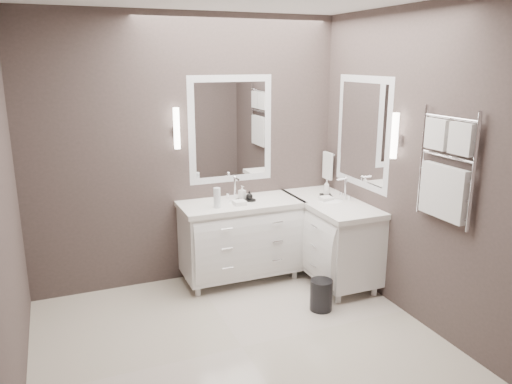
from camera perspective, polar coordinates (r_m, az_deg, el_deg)
name	(u,v)px	position (r m, az deg, el deg)	size (l,w,h in m)	color
floor	(242,348)	(4.22, -1.59, -17.36)	(3.20, 3.00, 0.01)	beige
wall_back	(188,152)	(5.09, -7.73, 4.61)	(3.20, 0.01, 2.70)	#433835
wall_front	(354,258)	(2.40, 11.12, -7.39)	(3.20, 0.01, 2.70)	#433835
wall_right	(416,168)	(4.49, 17.85, 2.64)	(0.01, 3.00, 2.70)	#433835
vanity_back	(241,235)	(5.18, -1.77, -4.98)	(1.24, 0.59, 0.97)	white
vanity_right	(330,234)	(5.27, 8.48, -4.81)	(0.59, 1.24, 0.97)	white
mirror_back	(231,130)	(5.17, -2.89, 7.13)	(0.90, 0.02, 1.10)	white
mirror_right	(363,132)	(5.07, 12.09, 6.67)	(0.02, 0.90, 1.10)	white
sconce_back	(177,129)	(4.94, -9.06, 7.11)	(0.06, 0.06, 0.40)	white
sconce_right	(395,137)	(4.56, 15.55, 6.11)	(0.06, 0.06, 0.40)	white
towel_bar_corner	(328,165)	(5.58, 8.19, 3.06)	(0.03, 0.22, 0.30)	white
towel_ladder	(445,173)	(4.15, 20.82, 2.03)	(0.06, 0.58, 0.90)	white
waste_bin	(321,295)	(4.74, 7.45, -11.59)	(0.21, 0.21, 0.29)	black
amenity_tray_back	(246,200)	(5.08, -1.20, -0.93)	(0.17, 0.12, 0.02)	black
amenity_tray_right	(326,196)	(5.28, 8.02, -0.45)	(0.11, 0.15, 0.02)	black
water_bottle	(217,198)	(4.86, -4.47, -0.65)	(0.07, 0.07, 0.20)	silver
soap_bottle_a	(242,192)	(5.06, -1.60, -0.04)	(0.06, 0.06, 0.13)	white
soap_bottle_b	(249,195)	(5.04, -0.76, -0.36)	(0.07, 0.07, 0.09)	black
soap_bottle_c	(326,188)	(5.26, 8.06, 0.51)	(0.06, 0.06, 0.16)	white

